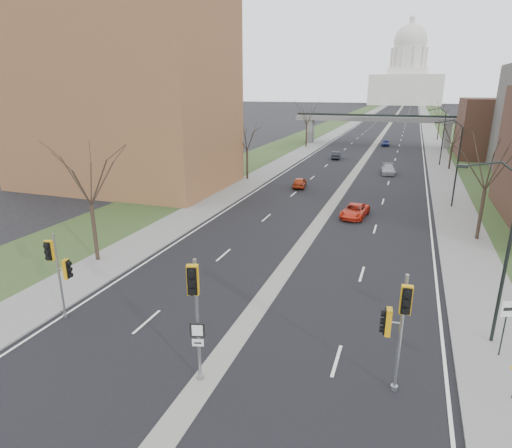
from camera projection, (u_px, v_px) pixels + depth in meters
The scene contains 29 objects.
ground at pixel (217, 364), 19.14m from camera, with size 700.00×700.00×0.00m, color black.
road_surface at pixel (392, 122), 153.63m from camera, with size 20.00×600.00×0.01m, color black.
median_strip at pixel (392, 122), 153.63m from camera, with size 1.20×600.00×0.02m, color gray.
sidewalk_right at pixel (427, 122), 149.76m from camera, with size 4.00×600.00×0.12m, color gray.
sidewalk_left at pixel (358, 121), 157.46m from camera, with size 4.00×600.00×0.12m, color gray.
grass_verge_right at pixel (446, 123), 147.84m from camera, with size 8.00×600.00×0.10m, color #2A401D.
grass_verge_left at pixel (341, 120), 159.39m from camera, with size 8.00×600.00×0.10m, color #2A401D.
apartment_building at pixel (121, 94), 51.02m from camera, with size 25.00×16.00×22.00m, color brown.
commercial_block_far at pixel (504, 129), 73.32m from camera, with size 14.00×14.00×10.00m, color #472D21.
pedestrian_bridge at pixel (376, 122), 89.39m from camera, with size 34.00×3.00×6.45m.
capitol at pixel (407, 77), 300.38m from camera, with size 48.00×42.00×55.75m.
streetlight_near at pixel (496, 203), 18.87m from camera, with size 2.61×0.20×8.70m.
streetlight_mid at pixel (452, 139), 42.18m from camera, with size 2.61×0.20×8.70m.
streetlight_far at pixel (439, 120), 65.50m from camera, with size 2.61×0.20×8.70m.
tree_left_a at pixel (87, 169), 28.46m from camera, with size 7.20×7.20×9.40m.
tree_left_b at pixel (247, 132), 55.48m from camera, with size 6.75×6.75×8.81m.
tree_left_c at pixel (307, 112), 85.72m from camera, with size 7.65×7.65×9.99m.
tree_right_a at pixel (490, 158), 32.67m from camera, with size 7.20×7.20×9.40m.
tree_right_b at pixel (454, 130), 62.51m from camera, with size 6.30×6.30×8.22m.
tree_right_c at pixel (441, 109), 98.00m from camera, with size 7.65×7.65×9.99m.
signal_pole_left at pixel (59, 265), 21.89m from camera, with size 0.80×0.99×4.76m.
signal_pole_median at pixel (195, 301), 16.70m from camera, with size 0.74×0.92×5.49m.
signal_pole_right at pixel (398, 319), 16.35m from camera, with size 0.97×0.89×5.15m.
speed_limit_sign at pixel (506, 318), 19.00m from camera, with size 0.56×0.27×2.75m.
car_left_near at pixel (300, 182), 52.75m from camera, with size 1.49×3.71×1.26m, color #AD3413.
car_left_far at pixel (336, 155), 73.73m from camera, with size 1.35×3.87×1.27m, color black.
car_right_near at pixel (355, 211), 40.54m from camera, with size 2.06×4.47×1.24m, color red.
car_right_mid at pixel (388, 169), 60.83m from camera, with size 1.84×4.52×1.31m, color #98989F.
car_right_far at pixel (386, 143), 90.24m from camera, with size 1.52×3.78×1.29m, color navy.
Camera 1 is at (7.13, -14.78, 11.81)m, focal length 30.00 mm.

